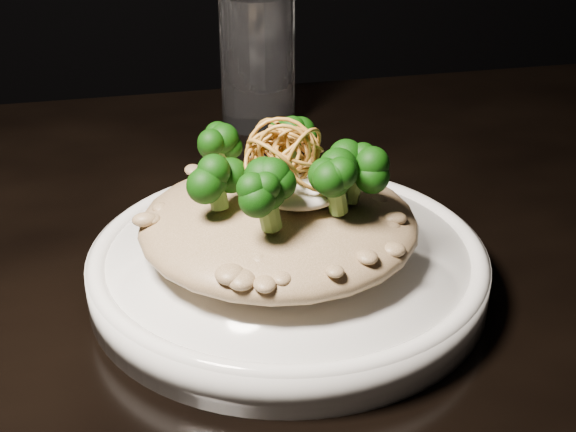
% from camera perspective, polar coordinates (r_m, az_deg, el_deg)
% --- Properties ---
extents(table, '(1.10, 0.80, 0.75)m').
position_cam_1_polar(table, '(0.63, 2.24, -9.77)').
color(table, black).
rests_on(table, ground).
extents(plate, '(0.27, 0.27, 0.03)m').
position_cam_1_polar(plate, '(0.55, -0.00, -3.76)').
color(plate, white).
rests_on(plate, table).
extents(risotto, '(0.19, 0.19, 0.04)m').
position_cam_1_polar(risotto, '(0.54, -0.67, -0.55)').
color(risotto, brown).
rests_on(risotto, plate).
extents(broccoli, '(0.14, 0.14, 0.05)m').
position_cam_1_polar(broccoli, '(0.52, -0.31, 4.07)').
color(broccoli, black).
rests_on(broccoli, risotto).
extents(cheese, '(0.06, 0.06, 0.02)m').
position_cam_1_polar(cheese, '(0.52, 0.75, 1.98)').
color(cheese, silver).
rests_on(cheese, risotto).
extents(shallots, '(0.06, 0.06, 0.04)m').
position_cam_1_polar(shallots, '(0.51, -0.42, 4.93)').
color(shallots, '#94611F').
rests_on(shallots, cheese).
extents(drinking_glass, '(0.08, 0.08, 0.13)m').
position_cam_1_polar(drinking_glass, '(0.82, -2.17, 10.97)').
color(drinking_glass, silver).
rests_on(drinking_glass, table).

